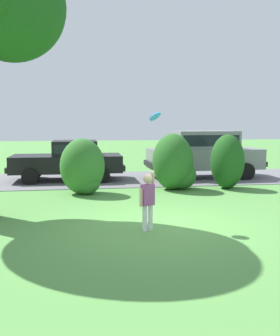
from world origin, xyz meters
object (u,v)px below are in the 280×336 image
(parked_sedan, at_px, (69,159))
(parked_suv, at_px, (204,152))
(child_thrower, at_px, (148,197))
(frisbee, at_px, (155,116))

(parked_sedan, height_order, parked_suv, parked_suv)
(child_thrower, height_order, frisbee, frisbee)
(parked_sedan, relative_size, frisbee, 13.89)
(child_thrower, bearing_deg, parked_suv, 63.98)
(child_thrower, bearing_deg, frisbee, 63.21)
(parked_sedan, distance_m, child_thrower, 7.76)
(parked_sedan, xyz_separation_m, frisbee, (2.03, -7.07, 1.56))
(parked_sedan, height_order, frisbee, frisbee)
(parked_sedan, xyz_separation_m, child_thrower, (1.79, -7.55, -0.13))
(parked_suv, distance_m, child_thrower, 8.30)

